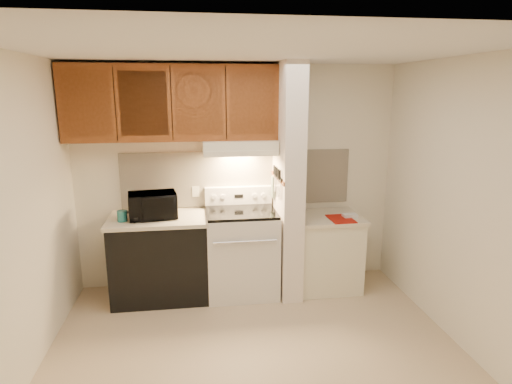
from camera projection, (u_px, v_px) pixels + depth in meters
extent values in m
plane|color=#CCB38F|center=(256.00, 351.00, 3.72)|extent=(3.60, 3.60, 0.00)
plane|color=white|center=(256.00, 50.00, 3.14)|extent=(3.60, 3.60, 0.00)
cube|color=#F2E8CD|center=(238.00, 177.00, 4.87)|extent=(3.60, 2.50, 0.02)
cube|color=#F2E8CD|center=(18.00, 223.00, 3.18)|extent=(0.02, 3.00, 2.50)
cube|color=#F2E8CD|center=(463.00, 205.00, 3.68)|extent=(0.02, 3.00, 2.50)
cube|color=#FFEECF|center=(238.00, 178.00, 4.87)|extent=(2.60, 0.02, 0.63)
cube|color=silver|center=(242.00, 253.00, 4.72)|extent=(0.76, 0.65, 0.92)
cube|color=black|center=(245.00, 261.00, 4.41)|extent=(0.50, 0.01, 0.30)
cylinder|color=silver|center=(245.00, 242.00, 4.32)|extent=(0.65, 0.02, 0.02)
cube|color=black|center=(241.00, 212.00, 4.62)|extent=(0.74, 0.64, 0.03)
cube|color=silver|center=(238.00, 195.00, 4.86)|extent=(0.76, 0.08, 0.20)
cube|color=black|center=(239.00, 196.00, 4.82)|extent=(0.10, 0.01, 0.04)
cylinder|color=silver|center=(214.00, 197.00, 4.78)|extent=(0.05, 0.02, 0.05)
cylinder|color=silver|center=(223.00, 197.00, 4.80)|extent=(0.05, 0.02, 0.05)
cylinder|color=silver|center=(255.00, 196.00, 4.84)|extent=(0.05, 0.02, 0.05)
cylinder|color=silver|center=(263.00, 195.00, 4.86)|extent=(0.05, 0.02, 0.05)
cube|color=black|center=(161.00, 259.00, 4.62)|extent=(1.00, 0.63, 0.87)
cube|color=beige|center=(158.00, 219.00, 4.51)|extent=(1.04, 0.67, 0.04)
cube|color=black|center=(134.00, 212.00, 4.66)|extent=(0.22, 0.11, 0.01)
cylinder|color=#207271|center=(122.00, 216.00, 4.35)|extent=(0.10, 0.10, 0.11)
cube|color=#EAE4C6|center=(196.00, 192.00, 4.82)|extent=(0.08, 0.01, 0.12)
imported|color=black|center=(153.00, 205.00, 4.45)|extent=(0.53, 0.40, 0.27)
cube|color=white|center=(288.00, 182.00, 4.61)|extent=(0.22, 0.70, 2.50)
cube|color=brown|center=(277.00, 178.00, 4.58)|extent=(0.01, 0.70, 0.04)
cube|color=black|center=(278.00, 177.00, 4.53)|extent=(0.02, 0.42, 0.04)
cube|color=silver|center=(279.00, 189.00, 4.40)|extent=(0.01, 0.03, 0.16)
cylinder|color=black|center=(280.00, 175.00, 4.36)|extent=(0.02, 0.02, 0.10)
cube|color=silver|center=(278.00, 189.00, 4.46)|extent=(0.01, 0.04, 0.18)
cylinder|color=black|center=(278.00, 174.00, 4.42)|extent=(0.02, 0.02, 0.10)
cube|color=silver|center=(277.00, 188.00, 4.55)|extent=(0.01, 0.04, 0.20)
cylinder|color=black|center=(277.00, 172.00, 4.52)|extent=(0.02, 0.02, 0.10)
cube|color=silver|center=(275.00, 184.00, 4.64)|extent=(0.01, 0.04, 0.16)
cylinder|color=black|center=(276.00, 171.00, 4.58)|extent=(0.02, 0.02, 0.10)
cube|color=silver|center=(274.00, 184.00, 4.70)|extent=(0.01, 0.04, 0.18)
cylinder|color=black|center=(274.00, 170.00, 4.66)|extent=(0.02, 0.02, 0.10)
cube|color=slate|center=(273.00, 187.00, 4.77)|extent=(0.03, 0.10, 0.24)
cube|color=#EAE4C6|center=(326.00, 253.00, 4.87)|extent=(0.70, 0.60, 0.81)
cube|color=beige|center=(328.00, 218.00, 4.77)|extent=(0.74, 0.64, 0.04)
cube|color=#A3150A|center=(341.00, 219.00, 4.63)|extent=(0.26, 0.34, 0.01)
cube|color=white|center=(350.00, 216.00, 4.69)|extent=(0.16, 0.11, 0.04)
cube|color=#EAE4C6|center=(239.00, 147.00, 4.58)|extent=(0.78, 0.44, 0.15)
cube|color=#EAE4C6|center=(242.00, 154.00, 4.38)|extent=(0.78, 0.04, 0.06)
cube|color=brown|center=(172.00, 103.00, 4.42)|extent=(2.18, 0.33, 0.77)
cube|color=brown|center=(86.00, 104.00, 4.15)|extent=(0.46, 0.01, 0.63)
cube|color=black|center=(115.00, 104.00, 4.19)|extent=(0.01, 0.01, 0.73)
cube|color=brown|center=(144.00, 104.00, 4.23)|extent=(0.46, 0.01, 0.63)
cube|color=black|center=(171.00, 103.00, 4.26)|extent=(0.01, 0.01, 0.73)
cube|color=brown|center=(199.00, 103.00, 4.30)|extent=(0.46, 0.01, 0.63)
cube|color=black|center=(226.00, 103.00, 4.34)|extent=(0.01, 0.01, 0.73)
cube|color=brown|center=(253.00, 103.00, 4.38)|extent=(0.46, 0.01, 0.63)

